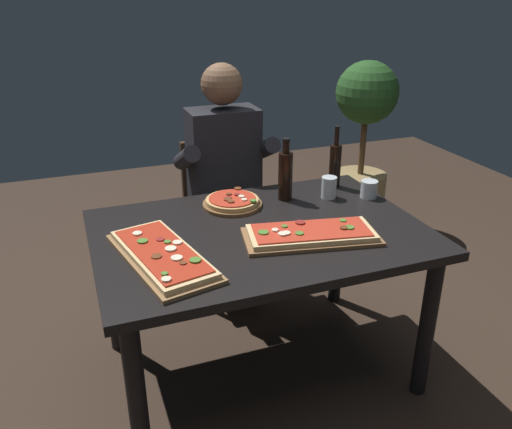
# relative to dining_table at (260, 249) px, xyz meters

# --- Properties ---
(ground_plane) EXTENTS (6.40, 6.40, 0.00)m
(ground_plane) POSITION_rel_dining_table_xyz_m (0.00, 0.00, -0.64)
(ground_plane) COLOR #38281E
(dining_table) EXTENTS (1.40, 0.96, 0.74)m
(dining_table) POSITION_rel_dining_table_xyz_m (0.00, 0.00, 0.00)
(dining_table) COLOR black
(dining_table) RESTS_ON ground_plane
(pizza_rectangular_front) EXTENTS (0.59, 0.34, 0.05)m
(pizza_rectangular_front) POSITION_rel_dining_table_xyz_m (0.17, -0.15, 0.12)
(pizza_rectangular_front) COLOR brown
(pizza_rectangular_front) RESTS_ON dining_table
(pizza_rectangular_left) EXTENTS (0.37, 0.62, 0.05)m
(pizza_rectangular_left) POSITION_rel_dining_table_xyz_m (-0.44, -0.12, 0.12)
(pizza_rectangular_left) COLOR olive
(pizza_rectangular_left) RESTS_ON dining_table
(pizza_round_far) EXTENTS (0.28, 0.28, 0.05)m
(pizza_round_far) POSITION_rel_dining_table_xyz_m (-0.03, 0.29, 0.12)
(pizza_round_far) COLOR brown
(pizza_round_far) RESTS_ON dining_table
(wine_bottle_dark) EXTENTS (0.06, 0.06, 0.32)m
(wine_bottle_dark) POSITION_rel_dining_table_xyz_m (0.54, 0.35, 0.22)
(wine_bottle_dark) COLOR black
(wine_bottle_dark) RESTS_ON dining_table
(oil_bottle_amber) EXTENTS (0.07, 0.07, 0.30)m
(oil_bottle_amber) POSITION_rel_dining_table_xyz_m (0.24, 0.28, 0.22)
(oil_bottle_amber) COLOR black
(oil_bottle_amber) RESTS_ON dining_table
(tumbler_near_camera) EXTENTS (0.07, 0.07, 0.11)m
(tumbler_near_camera) POSITION_rel_dining_table_xyz_m (0.44, 0.22, 0.15)
(tumbler_near_camera) COLOR silver
(tumbler_near_camera) RESTS_ON dining_table
(tumbler_far_side) EXTENTS (0.08, 0.08, 0.09)m
(tumbler_far_side) POSITION_rel_dining_table_xyz_m (0.63, 0.16, 0.13)
(tumbler_far_side) COLOR silver
(tumbler_far_side) RESTS_ON dining_table
(diner_chair) EXTENTS (0.44, 0.44, 0.87)m
(diner_chair) POSITION_rel_dining_table_xyz_m (0.08, 0.86, -0.16)
(diner_chair) COLOR #3D2B1E
(diner_chair) RESTS_ON ground_plane
(seated_diner) EXTENTS (0.53, 0.41, 1.33)m
(seated_diner) POSITION_rel_dining_table_xyz_m (0.08, 0.74, 0.10)
(seated_diner) COLOR #23232D
(seated_diner) RESTS_ON ground_plane
(potted_plant_corner) EXTENTS (0.44, 0.44, 1.22)m
(potted_plant_corner) POSITION_rel_dining_table_xyz_m (1.32, 1.33, 0.02)
(potted_plant_corner) COLOR tan
(potted_plant_corner) RESTS_ON ground_plane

